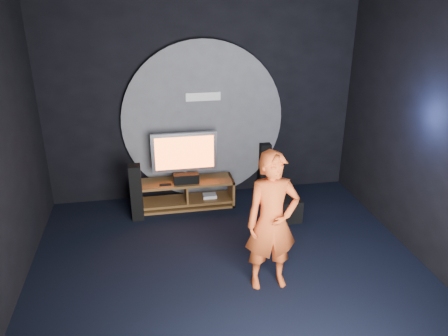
{
  "coord_description": "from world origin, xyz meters",
  "views": [
    {
      "loc": [
        -0.9,
        -4.31,
        3.34
      ],
      "look_at": [
        0.09,
        1.05,
        1.05
      ],
      "focal_mm": 35.0,
      "sensor_mm": 36.0,
      "label": 1
    }
  ],
  "objects_px": {
    "tv": "(185,154)",
    "tower_speaker_left": "(136,192)",
    "tower_speaker_right": "(264,168)",
    "player": "(272,222)",
    "subwoofer": "(290,209)",
    "media_console": "(187,195)"
  },
  "relations": [
    {
      "from": "tv",
      "to": "player",
      "type": "bearing_deg",
      "value": -71.07
    },
    {
      "from": "subwoofer",
      "to": "tower_speaker_right",
      "type": "bearing_deg",
      "value": 97.1
    },
    {
      "from": "tower_speaker_left",
      "to": "subwoofer",
      "type": "bearing_deg",
      "value": -11.24
    },
    {
      "from": "player",
      "to": "tower_speaker_right",
      "type": "bearing_deg",
      "value": 75.86
    },
    {
      "from": "subwoofer",
      "to": "player",
      "type": "xyz_separation_m",
      "value": [
        -0.74,
        -1.46,
        0.67
      ]
    },
    {
      "from": "tower_speaker_right",
      "to": "player",
      "type": "height_order",
      "value": "player"
    },
    {
      "from": "tower_speaker_left",
      "to": "subwoofer",
      "type": "height_order",
      "value": "tower_speaker_left"
    },
    {
      "from": "tower_speaker_right",
      "to": "media_console",
      "type": "bearing_deg",
      "value": -167.68
    },
    {
      "from": "tower_speaker_right",
      "to": "subwoofer",
      "type": "distance_m",
      "value": 1.08
    },
    {
      "from": "tv",
      "to": "tower_speaker_left",
      "type": "xyz_separation_m",
      "value": [
        -0.78,
        -0.35,
        -0.43
      ]
    },
    {
      "from": "tower_speaker_right",
      "to": "subwoofer",
      "type": "height_order",
      "value": "tower_speaker_right"
    },
    {
      "from": "tower_speaker_left",
      "to": "tower_speaker_right",
      "type": "bearing_deg",
      "value": 15.0
    },
    {
      "from": "tv",
      "to": "player",
      "type": "xyz_separation_m",
      "value": [
        0.77,
        -2.26,
        -0.03
      ]
    },
    {
      "from": "tv",
      "to": "tower_speaker_left",
      "type": "relative_size",
      "value": 1.17
    },
    {
      "from": "media_console",
      "to": "tower_speaker_left",
      "type": "relative_size",
      "value": 1.72
    },
    {
      "from": "tower_speaker_left",
      "to": "subwoofer",
      "type": "distance_m",
      "value": 2.35
    },
    {
      "from": "subwoofer",
      "to": "player",
      "type": "relative_size",
      "value": 0.21
    },
    {
      "from": "media_console",
      "to": "tower_speaker_right",
      "type": "xyz_separation_m",
      "value": [
        1.37,
        0.3,
        0.25
      ]
    },
    {
      "from": "tower_speaker_left",
      "to": "tower_speaker_right",
      "type": "distance_m",
      "value": 2.24
    },
    {
      "from": "tower_speaker_right",
      "to": "player",
      "type": "relative_size",
      "value": 0.52
    },
    {
      "from": "tower_speaker_right",
      "to": "player",
      "type": "bearing_deg",
      "value": -103.7
    },
    {
      "from": "media_console",
      "to": "subwoofer",
      "type": "bearing_deg",
      "value": -26.02
    }
  ]
}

